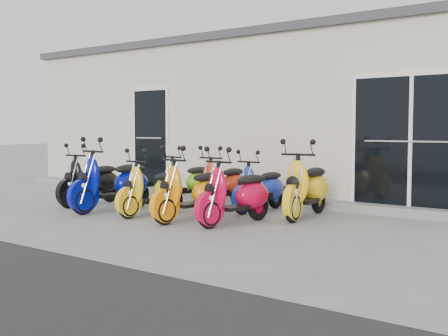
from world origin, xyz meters
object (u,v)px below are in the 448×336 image
Objects in this scene: scooter_back_red at (223,177)px; scooter_front_orange_a at (153,182)px; scooter_front_red at (236,185)px; scooter_back_blue at (260,180)px; scooter_back_yellow at (307,178)px; scooter_front_black at (91,174)px; scooter_back_green at (186,174)px; scooter_front_orange_b at (192,183)px; scooter_front_blue at (113,174)px.

scooter_front_orange_a is at bearing -106.84° from scooter_back_red.
scooter_front_red reaches higher than scooter_front_orange_a.
scooter_back_blue is 0.84× the size of scooter_back_yellow.
scooter_front_orange_a is (1.76, -0.20, -0.03)m from scooter_front_black.
scooter_front_orange_a is 1.59m from scooter_front_red.
scooter_back_red is at bearing 5.57° from scooter_back_green.
scooter_back_red is at bearing 25.42° from scooter_front_black.
scooter_front_black reaches higher than scooter_back_blue.
scooter_front_orange_a is at bearing -9.41° from scooter_front_black.
scooter_front_orange_a is at bearing -156.44° from scooter_back_yellow.
scooter_back_blue is (0.77, 0.04, -0.03)m from scooter_back_red.
scooter_back_red is 1.05× the size of scooter_back_blue.
scooter_front_orange_b reaches higher than scooter_front_orange_a.
scooter_back_green reaches higher than scooter_front_orange_a.
scooter_back_blue is (0.30, 1.45, -0.05)m from scooter_front_orange_b.
scooter_front_red is (1.59, 0.09, 0.03)m from scooter_front_orange_a.
scooter_back_green is at bearing 80.73° from scooter_front_blue.
scooter_front_red is 1.75m from scooter_back_red.
scooter_back_red is (-0.47, 1.41, -0.03)m from scooter_front_orange_b.
scooter_back_yellow is (0.96, -0.13, 0.10)m from scooter_back_blue.
scooter_front_orange_b is at bearing -160.61° from scooter_front_red.
scooter_front_black is 1.75m from scooter_back_green.
scooter_back_blue is at bearing 164.94° from scooter_back_yellow.
scooter_back_yellow is at bearing 12.39° from scooter_front_black.
scooter_front_orange_a is 0.95× the size of scooter_front_red.
scooter_front_red reaches higher than scooter_back_blue.
scooter_front_blue is 3.28m from scooter_back_yellow.
scooter_front_orange_b is 1.83m from scooter_back_yellow.
scooter_front_blue is 1.91m from scooter_back_red.
scooter_back_red is at bearing 115.22° from scooter_front_orange_b.
scooter_front_orange_b is at bearing 6.95° from scooter_front_blue.
scooter_front_orange_b reaches higher than scooter_back_blue.
scooter_front_black is 3.35m from scooter_front_red.
scooter_back_yellow reaches higher than scooter_back_blue.
scooter_back_green is at bearing 112.78° from scooter_front_orange_a.
scooter_front_black is 0.92× the size of scooter_back_yellow.
scooter_front_blue is 1.16× the size of scooter_back_green.
scooter_back_green is at bearing 39.27° from scooter_front_black.
scooter_front_red is at bearing 17.72° from scooter_front_orange_b.
scooter_front_orange_b is at bearing -72.30° from scooter_back_red.
scooter_front_red is 0.92× the size of scooter_back_yellow.
scooter_back_yellow reaches higher than scooter_front_orange_a.
scooter_front_blue reaches higher than scooter_front_orange_a.
scooter_front_black is 1.08× the size of scooter_back_blue.
scooter_back_blue is at bearing 85.05° from scooter_front_orange_b.
scooter_back_green is (0.40, 1.45, -0.09)m from scooter_front_blue.
scooter_back_yellow reaches higher than scooter_front_orange_b.
scooter_back_red reaches higher than scooter_back_blue.
scooter_front_blue is 1.09× the size of scooter_front_orange_b.
scooter_front_orange_a is 1.82m from scooter_back_blue.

